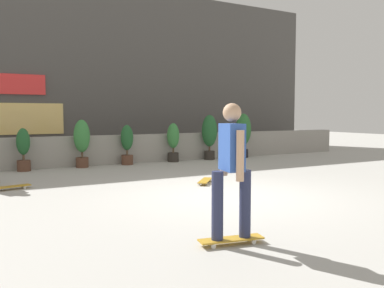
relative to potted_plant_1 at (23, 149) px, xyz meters
name	(u,v)px	position (x,y,z in m)	size (l,w,h in m)	color
ground_plane	(230,195)	(3.04, -5.55, -0.62)	(48.00, 48.00, 0.00)	#B2AFA8
planter_wall	(124,149)	(3.04, 0.45, -0.17)	(18.00, 0.40, 0.90)	gray
building_backdrop	(89,72)	(3.04, 4.45, 2.63)	(20.00, 2.08, 6.50)	#4C4947
potted_plant_1	(23,149)	(0.00, 0.00, 0.00)	(0.36, 0.36, 1.18)	brown
potted_plant_2	(82,140)	(1.60, 0.00, 0.18)	(0.47, 0.47, 1.40)	brown
potted_plant_3	(127,143)	(2.99, 0.00, 0.04)	(0.38, 0.38, 1.23)	brown
potted_plant_4	(173,141)	(4.58, 0.00, 0.08)	(0.40, 0.40, 1.27)	#2D2823
potted_plant_5	(210,134)	(5.97, 0.00, 0.28)	(0.53, 0.53, 1.54)	#2D2823
potted_plant_6	(243,132)	(7.40, 0.00, 0.31)	(0.55, 0.55, 1.58)	black
skater_foreground	(232,167)	(1.38, -8.03, 0.32)	(0.82, 0.55, 1.70)	#BF8C26
skateboard_near_camera	(10,187)	(-0.60, -2.85, -0.56)	(0.82, 0.37, 0.08)	#BF8C26
skateboard_aside	(205,181)	(3.35, -4.12, -0.56)	(0.68, 0.73, 0.08)	#BF8C26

